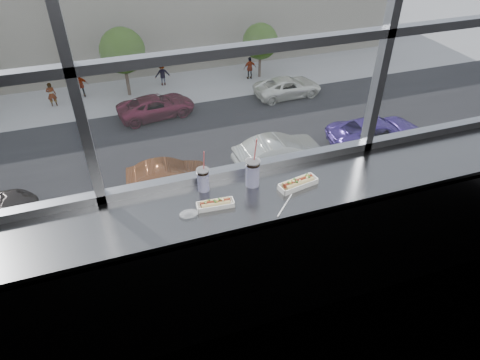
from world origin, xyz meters
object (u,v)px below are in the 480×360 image
object	(u,v)px
car_near_d	(279,147)
tree_center	(122,51)
car_near_e	(378,129)
hotdog_tray_left	(215,204)
hotdog_tray_right	(298,183)
wrapper	(189,214)
tree_right	(260,41)
soda_cup_right	(253,172)
pedestrian_c	(162,71)
car_far_b	(156,103)
car_far_c	(288,84)
loose_straw	(285,205)
pedestrian_b	(80,83)
pedestrian_d	(250,66)
pedestrian_a	(51,92)
soda_cup_left	(203,179)

from	to	relation	value
car_near_d	tree_center	distance (m)	13.98
car_near_e	car_near_d	bearing A→B (deg)	95.24
hotdog_tray_left	hotdog_tray_right	xyz separation A→B (m)	(0.60, 0.02, 0.00)
wrapper	tree_right	bearing A→B (deg)	67.52
hotdog_tray_left	soda_cup_right	xyz separation A→B (m)	(0.31, 0.15, 0.09)
car_near_d	pedestrian_c	xyz separation A→B (m)	(-4.12, 12.95, -0.05)
tree_center	car_far_b	bearing A→B (deg)	-71.18
soda_cup_right	tree_center	distance (m)	29.53
hotdog_tray_left	tree_center	distance (m)	29.66
tree_right	car_far_c	bearing A→B (deg)	-80.52
pedestrian_c	hotdog_tray_left	bearing A→B (deg)	82.35
hotdog_tray_left	wrapper	world-z (taller)	hotdog_tray_left
car_near_e	car_near_d	size ratio (longest dim) A/B	0.99
car_near_d	car_near_e	bearing A→B (deg)	-92.52
loose_straw	tree_right	xyz separation A→B (m)	(11.11, 28.44, -9.21)
hotdog_tray_left	pedestrian_b	size ratio (longest dim) A/B	0.11
pedestrian_c	tree_right	distance (m)	7.87
car_far_b	pedestrian_c	xyz separation A→B (m)	(1.35, 4.95, 0.12)
soda_cup_right	car_far_b	bearing A→B (deg)	84.64
hotdog_tray_right	car_far_c	distance (m)	29.13
hotdog_tray_left	soda_cup_right	world-z (taller)	soda_cup_right
car_near_d	pedestrian_d	bearing A→B (deg)	-14.96
soda_cup_right	car_far_c	xyz separation A→B (m)	(11.90, 24.16, -11.23)
wrapper	car_near_d	bearing A→B (deg)	63.25
hotdog_tray_right	tree_right	xyz separation A→B (m)	(10.94, 28.28, -9.24)
wrapper	car_far_b	xyz separation A→B (m)	(2.76, 24.33, -11.10)
pedestrian_c	tree_right	size ratio (longest dim) A/B	0.51
car_far_b	pedestrian_a	xyz separation A→B (m)	(-6.65, 3.93, 0.07)
soda_cup_right	wrapper	world-z (taller)	soda_cup_right
loose_straw	pedestrian_c	xyz separation A→B (m)	(3.50, 29.39, -10.98)
pedestrian_b	tree_right	world-z (taller)	tree_right
soda_cup_left	car_far_c	distance (m)	29.26
car_near_d	tree_right	bearing A→B (deg)	-18.74
hotdog_tray_left	car_near_e	xyz separation A→B (m)	(14.48, 16.31, -10.96)
pedestrian_d	pedestrian_c	size ratio (longest dim) A/B	0.97
loose_straw	pedestrian_b	world-z (taller)	loose_straw
hotdog_tray_left	pedestrian_d	xyz separation A→B (m)	(10.67, 28.17, -11.03)
tree_center	pedestrian_b	bearing A→B (deg)	167.48
soda_cup_left	tree_center	bearing A→B (deg)	87.48
tree_right	pedestrian_d	bearing A→B (deg)	-171.08
pedestrian_d	car_near_d	bearing A→B (deg)	77.56
hotdog_tray_right	pedestrian_b	world-z (taller)	hotdog_tray_right
car_near_e	soda_cup_left	bearing A→B (deg)	143.23
hotdog_tray_left	car_far_c	world-z (taller)	hotdog_tray_left
soda_cup_right	pedestrian_c	size ratio (longest dim) A/B	0.17
wrapper	pedestrian_c	distance (m)	31.54
loose_straw	pedestrian_d	distance (m)	32.05
loose_straw	wrapper	xyz separation A→B (m)	(-0.61, 0.11, 0.01)
car_far_b	tree_right	world-z (taller)	tree_right
tree_center	hotdog_tray_left	bearing A→B (deg)	-92.45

